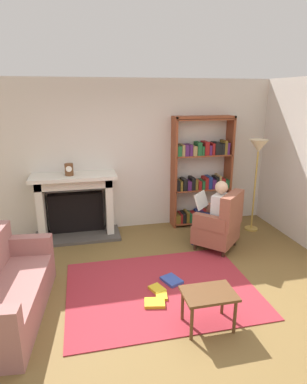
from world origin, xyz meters
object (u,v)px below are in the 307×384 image
fireplace (76,203)px  side_table (209,298)px  bookshelf (202,175)px  floor_lamp (258,154)px  armchair_reading (220,224)px  mantel_clock (69,169)px  seated_reader (214,211)px  sofa_floral (3,292)px

fireplace → side_table: bearing=-63.8°
fireplace → bookshelf: 2.37m
floor_lamp → armchair_reading: bearing=-146.5°
mantel_clock → side_table: 3.17m
fireplace → seated_reader: (2.18, -0.98, 0.03)m
fireplace → armchair_reading: 2.50m
bookshelf → sofa_floral: bearing=-145.3°
fireplace → sofa_floral: bearing=-110.5°
armchair_reading → sofa_floral: 3.24m
bookshelf → sofa_floral: 3.87m
fireplace → side_table: 3.12m
mantel_clock → floor_lamp: 3.26m
mantel_clock → sofa_floral: size_ratio=0.11×
seated_reader → floor_lamp: (0.99, 0.52, 0.80)m
seated_reader → sofa_floral: size_ratio=0.65×
fireplace → seated_reader: bearing=-24.3°
mantel_clock → bookshelf: size_ratio=0.10×
sofa_floral → floor_lamp: 4.44m
fireplace → sofa_floral: size_ratio=0.83×
fireplace → sofa_floral: fireplace is taller
sofa_floral → floor_lamp: size_ratio=1.05×
fireplace → bookshelf: (2.34, 0.03, 0.37)m
armchair_reading → fireplace: bearing=-69.8°
bookshelf → armchair_reading: (-0.08, -1.10, -0.54)m
fireplace → floor_lamp: floor_lamp is taller
armchair_reading → sofa_floral: armchair_reading is taller
bookshelf → seated_reader: 1.09m
seated_reader → mantel_clock: bearing=-66.0°
side_table → sofa_floral: bearing=163.3°
seated_reader → side_table: (-0.80, -1.81, -0.26)m
mantel_clock → fireplace: bearing=57.7°
bookshelf → sofa_floral: size_ratio=1.16×
armchair_reading → side_table: bearing=18.3°
sofa_floral → side_table: sofa_floral is taller
seated_reader → sofa_floral: (-2.97, -1.15, -0.30)m
mantel_clock → sofa_floral: mantel_clock is taller
fireplace → floor_lamp: 3.31m
sofa_floral → mantel_clock: bearing=-13.9°
mantel_clock → bookshelf: 2.42m
bookshelf → mantel_clock: bearing=-176.8°
mantel_clock → armchair_reading: bearing=-22.6°
floor_lamp → side_table: bearing=-127.7°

